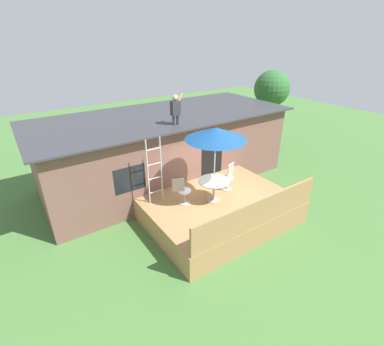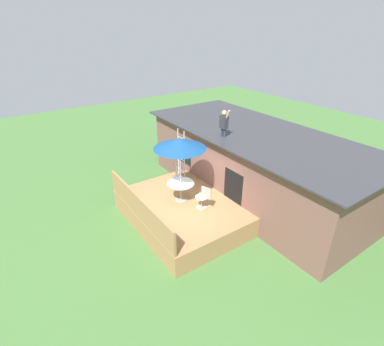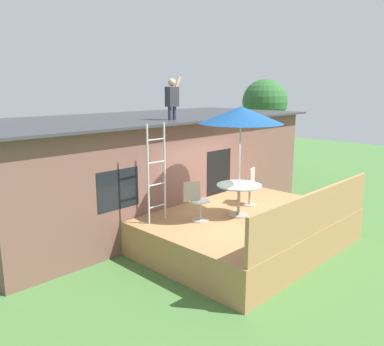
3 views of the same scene
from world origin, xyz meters
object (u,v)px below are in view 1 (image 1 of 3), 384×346
at_px(patio_chair_left, 182,191).
at_px(backyard_tree, 272,90).
at_px(patio_chair_right, 229,177).
at_px(step_ladder, 155,171).
at_px(person_figure, 176,108).
at_px(patio_table, 214,185).
at_px(patio_umbrella, 216,134).

xyz_separation_m(patio_chair_left, backyard_tree, (8.41, 4.01, 1.81)).
relative_size(patio_chair_left, backyard_tree, 0.22).
bearing_deg(patio_chair_right, step_ladder, -36.20).
height_order(person_figure, backyard_tree, backyard_tree).
bearing_deg(patio_table, backyard_tree, 30.76).
bearing_deg(patio_table, person_figure, 93.41).
distance_m(patio_chair_right, backyard_tree, 7.88).
relative_size(patio_table, patio_chair_right, 1.13).
bearing_deg(patio_table, patio_chair_left, 155.84).
bearing_deg(person_figure, patio_chair_right, -58.34).
bearing_deg(step_ladder, backyard_tree, 20.45).
bearing_deg(patio_table, patio_chair_right, 20.83).
xyz_separation_m(patio_table, patio_chair_right, (0.95, 0.36, -0.13)).
xyz_separation_m(patio_umbrella, patio_chair_right, (0.95, 0.36, -1.89)).
xyz_separation_m(patio_table, patio_chair_left, (-0.96, 0.43, -0.13)).
relative_size(patio_chair_left, patio_chair_right, 1.00).
relative_size(patio_umbrella, patio_chair_right, 2.76).
distance_m(step_ladder, backyard_tree, 9.73).
relative_size(person_figure, patio_chair_right, 1.21).
xyz_separation_m(person_figure, backyard_tree, (7.58, 2.32, -0.47)).
bearing_deg(backyard_tree, patio_umbrella, -149.24).
height_order(patio_umbrella, step_ladder, patio_umbrella).
bearing_deg(patio_umbrella, patio_chair_left, 155.84).
bearing_deg(person_figure, patio_chair_left, -116.30).
distance_m(patio_table, backyard_tree, 8.84).
distance_m(patio_umbrella, step_ladder, 2.29).
bearing_deg(patio_chair_right, backyard_tree, -168.76).
height_order(patio_umbrella, patio_chair_left, patio_umbrella).
relative_size(patio_table, backyard_tree, 0.25).
bearing_deg(backyard_tree, person_figure, -162.96).
height_order(patio_table, person_figure, person_figure).
bearing_deg(person_figure, step_ladder, -144.41).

